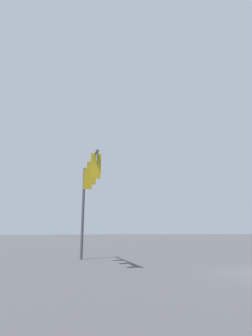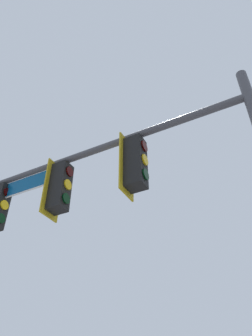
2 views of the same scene
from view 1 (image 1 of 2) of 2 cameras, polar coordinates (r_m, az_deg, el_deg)
name	(u,v)px [view 1 (image 1 of 2)]	position (r m, az deg, el deg)	size (l,w,h in m)	color
signal_pole_near	(89,183)	(16.13, -8.16, -3.32)	(6.37, 0.53, 6.31)	#47474C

